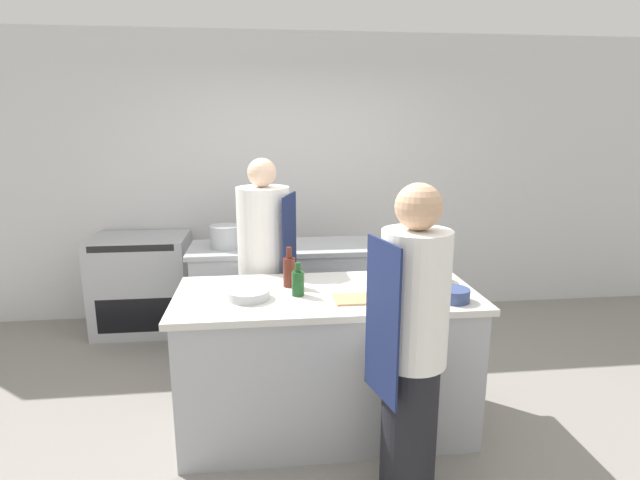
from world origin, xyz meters
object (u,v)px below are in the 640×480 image
chef_at_stove (265,274)px  bottle_vinegar (298,282)px  oven_range (142,284)px  bottle_wine (289,271)px  bowl_mixing_large (454,295)px  cup (374,274)px  bowl_ceramic_blue (431,277)px  stockpot (226,237)px  chef_at_prep_near (412,348)px  bowl_prep_small (249,294)px  bottle_olive_oil (392,269)px

chef_at_stove → bottle_vinegar: size_ratio=8.29×
oven_range → chef_at_stove: size_ratio=0.54×
bottle_wine → oven_range: bearing=129.0°
chef_at_stove → bowl_mixing_large: 1.43m
bottle_wine → cup: bearing=4.7°
chef_at_stove → bottle_wine: size_ratio=6.60×
chef_at_stove → bowl_mixing_large: (1.10, -0.90, 0.11)m
bowl_ceramic_blue → stockpot: stockpot is taller
oven_range → bowl_ceramic_blue: size_ratio=3.35×
stockpot → chef_at_prep_near: bearing=-61.4°
oven_range → bowl_prep_small: bearing=-60.0°
chef_at_prep_near → chef_at_stove: 1.52m
oven_range → bottle_vinegar: size_ratio=4.45×
bowl_prep_small → stockpot: bearing=99.6°
chef_at_prep_near → stockpot: (-1.04, 1.91, 0.17)m
bowl_prep_small → bottle_vinegar: bearing=5.9°
bottle_olive_oil → bottle_wine: (-0.65, 0.08, -0.01)m
bottle_olive_oil → bowl_prep_small: size_ratio=1.16×
chef_at_stove → stockpot: bearing=-133.8°
bowl_mixing_large → bowl_prep_small: (-1.20, 0.17, -0.01)m
oven_range → stockpot: stockpot is taller
bowl_mixing_large → bowl_prep_small: bowl_mixing_large is taller
bottle_wine → bowl_mixing_large: bottle_wine is taller
bottle_vinegar → chef_at_prep_near: bearing=-50.6°
bowl_mixing_large → stockpot: bearing=133.9°
bottle_olive_oil → stockpot: bearing=133.8°
bottle_wine → bowl_mixing_large: bearing=-22.1°
oven_range → bowl_ceramic_blue: bearing=-36.1°
stockpot → bottle_olive_oil: bearing=-46.2°
bottle_vinegar → stockpot: bearing=112.1°
bottle_olive_oil → bottle_vinegar: size_ratio=1.40×
bowl_mixing_large → bowl_prep_small: size_ratio=0.76×
chef_at_stove → cup: bearing=73.8°
chef_at_stove → stockpot: size_ratio=6.50×
bottle_wine → stockpot: size_ratio=0.98×
chef_at_prep_near → bowl_prep_small: 1.03m
cup → stockpot: bearing=134.8°
oven_range → chef_at_stove: chef_at_stove is taller
bottle_olive_oil → bowl_prep_small: 0.92m
bottle_olive_oil → chef_at_stove: bearing=143.3°
chef_at_stove → bowl_prep_small: 0.74m
bowl_ceramic_blue → cup: size_ratio=2.78×
stockpot → bowl_prep_small: bearing=-80.4°
bottle_vinegar → stockpot: (-0.52, 1.27, 0.01)m
bottle_wine → bowl_prep_small: bottle_wine is taller
oven_range → stockpot: bearing=-32.6°
oven_range → bowl_ceramic_blue: bowl_ceramic_blue is taller
chef_at_stove → bottle_wine: bearing=33.7°
chef_at_stove → bottle_olive_oil: size_ratio=5.92×
bottle_wine → bowl_mixing_large: (0.94, -0.38, -0.06)m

